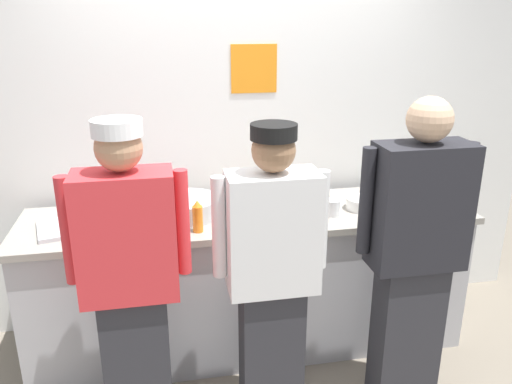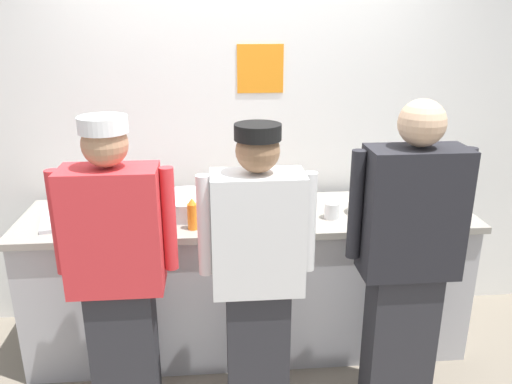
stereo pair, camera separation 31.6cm
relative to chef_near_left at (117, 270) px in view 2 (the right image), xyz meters
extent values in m
plane|color=slate|center=(0.70, 0.24, -0.89)|extent=(9.00, 9.00, 0.00)
cube|color=white|center=(0.70, 1.10, 0.48)|extent=(4.35, 0.10, 2.74)
cube|color=orange|center=(0.81, 1.04, 0.88)|extent=(0.30, 0.01, 0.31)
cube|color=#B2B2B7|center=(0.70, 0.62, -0.44)|extent=(2.72, 0.65, 0.89)
cube|color=gray|center=(0.70, 0.62, 0.02)|extent=(2.77, 0.70, 0.04)
cube|color=#2D2D33|center=(0.00, 0.00, -0.49)|extent=(0.33, 0.20, 0.79)
cube|color=red|center=(0.00, 0.00, 0.22)|extent=(0.46, 0.24, 0.63)
cylinder|color=red|center=(-0.27, 0.04, 0.25)|extent=(0.07, 0.07, 0.53)
cylinder|color=red|center=(0.27, 0.04, 0.25)|extent=(0.07, 0.07, 0.53)
sphere|color=tan|center=(0.00, 0.00, 0.65)|extent=(0.21, 0.21, 0.21)
cylinder|color=white|center=(0.00, 0.00, 0.74)|extent=(0.23, 0.23, 0.08)
cube|color=#2D2D33|center=(0.70, -0.03, -0.50)|extent=(0.32, 0.20, 0.77)
cube|color=white|center=(0.70, -0.03, 0.19)|extent=(0.45, 0.24, 0.61)
cylinder|color=white|center=(0.44, 0.01, 0.22)|extent=(0.07, 0.07, 0.52)
cylinder|color=white|center=(0.96, 0.01, 0.22)|extent=(0.07, 0.07, 0.52)
sphere|color=#8C6647|center=(0.70, -0.03, 0.61)|extent=(0.21, 0.21, 0.21)
cylinder|color=black|center=(0.70, -0.03, 0.70)|extent=(0.22, 0.22, 0.07)
cube|color=#2D2D33|center=(1.47, -0.04, -0.47)|extent=(0.35, 0.20, 0.84)
cube|color=#232328|center=(1.47, -0.04, 0.28)|extent=(0.49, 0.24, 0.66)
cylinder|color=#232328|center=(1.19, 0.00, 0.31)|extent=(0.07, 0.07, 0.56)
cylinder|color=#232328|center=(1.75, 0.00, 0.31)|extent=(0.07, 0.07, 0.56)
sphere|color=tan|center=(1.47, -0.04, 0.73)|extent=(0.23, 0.23, 0.23)
cylinder|color=white|center=(1.41, 0.56, 0.05)|extent=(0.20, 0.20, 0.01)
cylinder|color=white|center=(1.41, 0.56, 0.06)|extent=(0.20, 0.20, 0.01)
cylinder|color=white|center=(1.41, 0.56, 0.07)|extent=(0.20, 0.20, 0.01)
cylinder|color=white|center=(1.41, 0.56, 0.09)|extent=(0.20, 0.20, 0.01)
cylinder|color=white|center=(1.41, 0.56, 0.10)|extent=(0.20, 0.20, 0.01)
cylinder|color=white|center=(1.41, 0.56, 0.11)|extent=(0.20, 0.20, 0.01)
cylinder|color=#B7BABF|center=(0.32, 0.65, 0.10)|extent=(0.39, 0.39, 0.11)
cube|color=#B7BABF|center=(-0.30, 0.58, 0.06)|extent=(0.51, 0.41, 0.02)
cylinder|color=orange|center=(0.36, 0.39, 0.12)|extent=(0.06, 0.06, 0.15)
cone|color=orange|center=(0.36, 0.39, 0.21)|extent=(0.05, 0.05, 0.04)
cylinder|color=red|center=(0.08, 0.68, 0.13)|extent=(0.06, 0.06, 0.17)
cone|color=red|center=(0.08, 0.68, 0.24)|extent=(0.05, 0.05, 0.04)
cylinder|color=orange|center=(0.80, 0.77, 0.13)|extent=(0.06, 0.06, 0.17)
cone|color=orange|center=(0.80, 0.77, 0.23)|extent=(0.05, 0.05, 0.04)
cylinder|color=white|center=(1.03, 0.75, 0.07)|extent=(0.09, 0.09, 0.05)
cylinder|color=gold|center=(1.03, 0.75, 0.08)|extent=(0.07, 0.07, 0.01)
cylinder|color=white|center=(1.53, 0.77, 0.07)|extent=(0.08, 0.08, 0.04)
cylinder|color=orange|center=(1.53, 0.77, 0.08)|extent=(0.07, 0.07, 0.01)
cylinder|color=white|center=(1.60, 0.62, 0.06)|extent=(0.11, 0.11, 0.04)
cylinder|color=gold|center=(1.60, 0.62, 0.08)|extent=(0.09, 0.09, 0.01)
cylinder|color=white|center=(1.00, 0.54, 0.06)|extent=(0.10, 0.10, 0.04)
cylinder|color=red|center=(1.00, 0.54, 0.08)|extent=(0.09, 0.09, 0.01)
cylinder|color=white|center=(1.19, 0.49, 0.09)|extent=(0.09, 0.09, 0.10)
camera|label=1|loc=(0.18, -2.28, 1.20)|focal=35.78mm
camera|label=2|loc=(0.49, -2.32, 1.20)|focal=35.78mm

